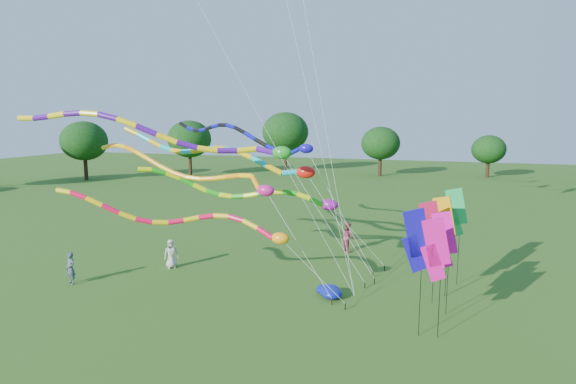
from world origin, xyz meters
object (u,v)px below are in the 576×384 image
(person_b, at_px, (71,268))
(person_c, at_px, (348,237))
(person_a, at_px, (171,254))
(blue_nylon_heap, at_px, (332,293))
(tube_kite_orange, at_px, (198,172))
(tube_kite_red, at_px, (197,221))

(person_b, xyz_separation_m, person_c, (12.16, 10.36, 0.11))
(person_a, height_order, person_b, person_b)
(blue_nylon_heap, xyz_separation_m, person_a, (-9.60, 1.66, 0.58))
(tube_kite_orange, xyz_separation_m, person_c, (6.46, 7.30, -4.67))
(tube_kite_red, relative_size, tube_kite_orange, 0.90)
(person_a, distance_m, person_c, 10.88)
(tube_kite_red, relative_size, blue_nylon_heap, 7.61)
(person_c, bearing_deg, blue_nylon_heap, 147.47)
(tube_kite_red, xyz_separation_m, blue_nylon_heap, (5.77, 2.21, -3.51))
(person_a, bearing_deg, blue_nylon_heap, -49.18)
(tube_kite_red, distance_m, blue_nylon_heap, 7.11)
(tube_kite_red, relative_size, person_b, 7.71)
(tube_kite_red, xyz_separation_m, tube_kite_orange, (-1.53, 3.01, 1.87))
(tube_kite_red, distance_m, person_b, 7.79)
(person_a, xyz_separation_m, person_b, (-3.40, -3.92, 0.01))
(blue_nylon_heap, height_order, person_a, person_a)
(person_b, distance_m, person_c, 15.97)
(tube_kite_red, bearing_deg, person_c, 55.64)
(tube_kite_red, distance_m, person_c, 11.77)
(person_b, bearing_deg, tube_kite_orange, 48.43)
(blue_nylon_heap, xyz_separation_m, person_b, (-13.00, -2.26, 0.60))
(blue_nylon_heap, height_order, person_c, person_c)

